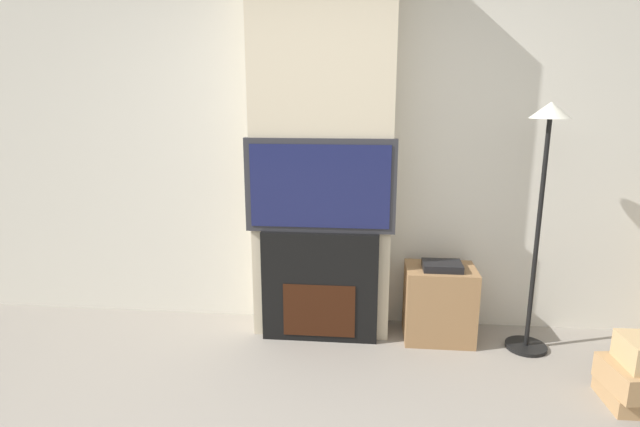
{
  "coord_description": "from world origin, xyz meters",
  "views": [
    {
      "loc": [
        0.31,
        -1.57,
        1.69
      ],
      "look_at": [
        0.0,
        1.68,
        0.91
      ],
      "focal_mm": 28.0,
      "sensor_mm": 36.0,
      "label": 1
    }
  ],
  "objects_px": {
    "television": "(320,186)",
    "media_stand": "(439,302)",
    "fireplace": "(320,286)",
    "floor_lamp": "(543,180)"
  },
  "relations": [
    {
      "from": "television",
      "to": "media_stand",
      "type": "distance_m",
      "value": 1.18
    },
    {
      "from": "media_stand",
      "to": "fireplace",
      "type": "bearing_deg",
      "value": -175.04
    },
    {
      "from": "fireplace",
      "to": "media_stand",
      "type": "relative_size",
      "value": 1.39
    },
    {
      "from": "fireplace",
      "to": "floor_lamp",
      "type": "height_order",
      "value": "floor_lamp"
    },
    {
      "from": "fireplace",
      "to": "television",
      "type": "relative_size",
      "value": 0.8
    },
    {
      "from": "television",
      "to": "floor_lamp",
      "type": "xyz_separation_m",
      "value": [
        1.42,
        -0.02,
        0.07
      ]
    },
    {
      "from": "floor_lamp",
      "to": "media_stand",
      "type": "xyz_separation_m",
      "value": [
        -0.59,
        0.09,
        -0.9
      ]
    },
    {
      "from": "television",
      "to": "media_stand",
      "type": "bearing_deg",
      "value": 5.1
    },
    {
      "from": "floor_lamp",
      "to": "media_stand",
      "type": "relative_size",
      "value": 2.85
    },
    {
      "from": "media_stand",
      "to": "television",
      "type": "bearing_deg",
      "value": -174.9
    }
  ]
}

